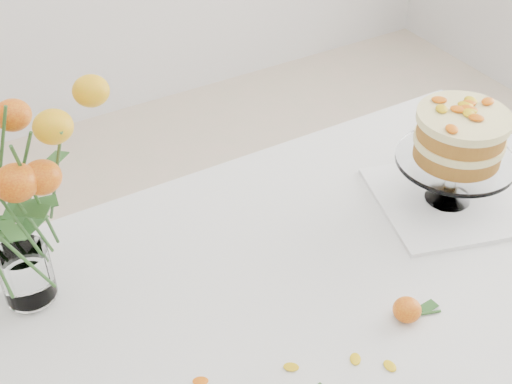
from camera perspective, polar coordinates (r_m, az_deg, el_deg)
table at (r=1.36m, az=4.74°, el=-11.08°), size 1.43×0.93×0.76m
napkin at (r=1.55m, az=15.02°, el=-0.62°), size 0.36×0.36×0.01m
cake_stand at (r=1.47m, az=15.95°, el=3.95°), size 0.24×0.24×0.22m
rose_vase at (r=1.19m, az=-19.78°, el=0.91°), size 0.38×0.38×0.46m
loose_rose_far at (r=1.28m, az=12.00°, el=-9.20°), size 0.09×0.05×0.04m
stray_petal_a at (r=1.19m, az=2.83°, el=-13.82°), size 0.03×0.02×0.00m
stray_petal_b at (r=1.21m, az=7.95°, el=-13.10°), size 0.03×0.02×0.00m
stray_petal_c at (r=1.21m, az=10.66°, el=-13.53°), size 0.03×0.02×0.00m
stray_petal_d at (r=1.18m, az=-4.46°, el=-14.87°), size 0.03×0.02×0.00m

